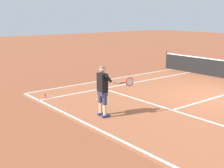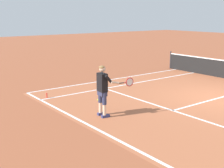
{
  "view_description": "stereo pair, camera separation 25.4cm",
  "coord_description": "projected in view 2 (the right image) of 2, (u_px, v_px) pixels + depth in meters",
  "views": [
    {
      "loc": [
        6.68,
        -10.89,
        3.31
      ],
      "look_at": [
        -1.0,
        -4.74,
        1.05
      ],
      "focal_mm": 48.71,
      "sensor_mm": 36.0,
      "label": 1
    },
    {
      "loc": [
        6.84,
        -10.69,
        3.31
      ],
      "look_at": [
        -1.0,
        -4.74,
        1.05
      ],
      "focal_mm": 48.71,
      "sensor_mm": 36.0,
      "label": 2
    }
  ],
  "objects": [
    {
      "name": "line_singles_left",
      "position": [
        132.0,
        84.0,
        14.85
      ],
      "size": [
        0.1,
        9.55,
        0.01
      ],
      "primitive_type": "cube",
      "color": "white",
      "rests_on": "ground"
    },
    {
      "name": "line_service",
      "position": [
        173.0,
        111.0,
        10.7
      ],
      "size": [
        8.23,
        0.1,
        0.01
      ],
      "primitive_type": "cube",
      "color": "white",
      "rests_on": "ground"
    },
    {
      "name": "tennis_player",
      "position": [
        103.0,
        87.0,
        9.89
      ],
      "size": [
        0.74,
        1.09,
        1.71
      ],
      "color": "navy",
      "rests_on": "ground"
    },
    {
      "name": "court_inner_surface",
      "position": [
        202.0,
        103.0,
        11.66
      ],
      "size": [
        10.98,
        9.95,
        0.0
      ],
      "primitive_type": "cube",
      "color": "#B2603D",
      "rests_on": "ground"
    },
    {
      "name": "tennis_ball_near_feet",
      "position": [
        98.0,
        100.0,
        11.94
      ],
      "size": [
        0.07,
        0.07,
        0.07
      ],
      "primitive_type": "sphere",
      "color": "#CCE02D",
      "rests_on": "ground"
    },
    {
      "name": "line_baseline",
      "position": [
        100.0,
        131.0,
        8.84
      ],
      "size": [
        10.98,
        0.1,
        0.01
      ],
      "primitive_type": "cube",
      "color": "white",
      "rests_on": "ground"
    },
    {
      "name": "line_doubles_left",
      "position": [
        114.0,
        79.0,
        15.92
      ],
      "size": [
        0.1,
        9.55,
        0.01
      ],
      "primitive_type": "cube",
      "color": "white",
      "rests_on": "ground"
    },
    {
      "name": "water_bottle",
      "position": [
        47.0,
        95.0,
        12.26
      ],
      "size": [
        0.07,
        0.07,
        0.23
      ],
      "primitive_type": "cylinder",
      "color": "#E04C38",
      "rests_on": "ground"
    },
    {
      "name": "ground_plane",
      "position": [
        220.0,
        98.0,
        12.35
      ],
      "size": [
        80.0,
        80.0,
        0.0
      ],
      "primitive_type": "plane",
      "color": "#9E5133"
    }
  ]
}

